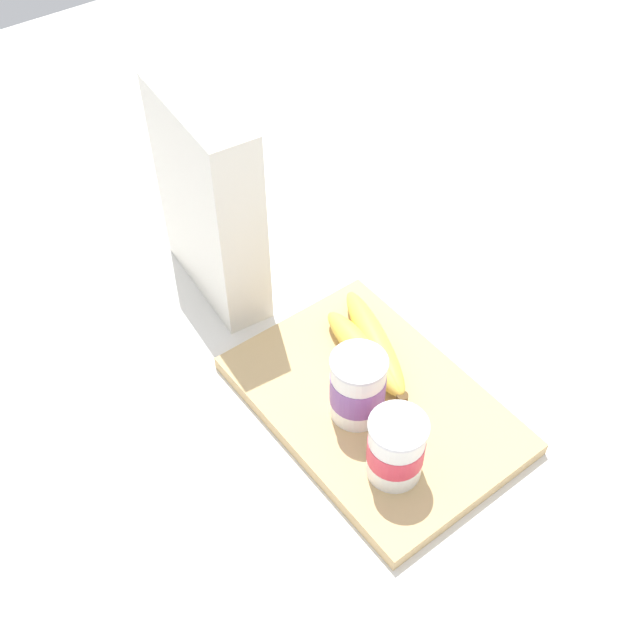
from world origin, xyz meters
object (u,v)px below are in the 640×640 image
cereal_box (209,201)px  yogurt_cup_front (396,448)px  cutting_board (373,404)px  banana_bunch (370,347)px  yogurt_cup_back (357,386)px

cereal_box → yogurt_cup_front: 0.40m
cutting_board → banana_bunch: 0.07m
yogurt_cup_front → banana_bunch: size_ratio=0.47×
yogurt_cup_back → banana_bunch: 0.09m
cereal_box → yogurt_cup_front: (-0.39, 0.02, -0.08)m
cereal_box → banana_bunch: cereal_box is taller
cutting_board → yogurt_cup_front: size_ratio=3.97×
yogurt_cup_back → cereal_box: bearing=0.2°
cereal_box → banana_bunch: 0.28m
cutting_board → banana_bunch: bearing=-35.8°
yogurt_cup_front → cereal_box: bearing=-2.6°
cutting_board → yogurt_cup_back: (0.00, 0.03, 0.05)m
yogurt_cup_front → yogurt_cup_back: bearing=-11.9°
cutting_board → yogurt_cup_back: size_ratio=3.72×
banana_bunch → yogurt_cup_back: bearing=128.9°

